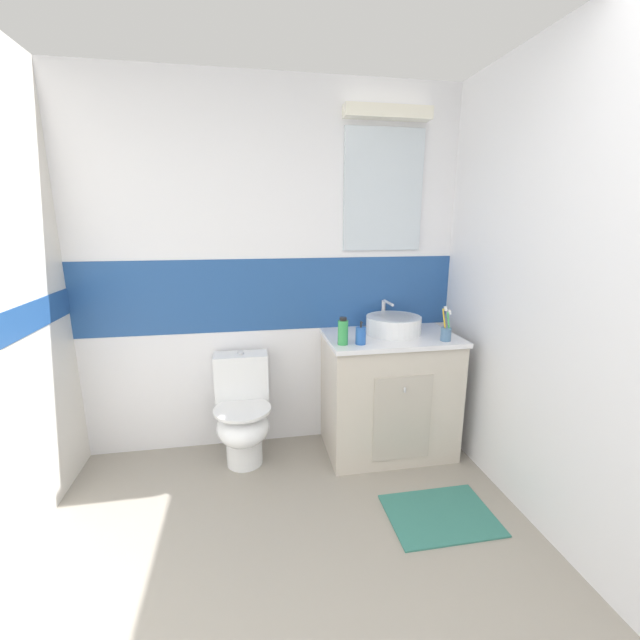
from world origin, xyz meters
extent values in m
cube|color=gray|center=(0.00, 1.20, -0.02)|extent=(3.20, 3.48, 0.04)
cube|color=white|center=(0.00, 2.45, 0.42)|extent=(3.20, 0.10, 0.85)
cube|color=#234C8C|center=(0.00, 2.45, 1.10)|extent=(3.20, 0.10, 0.50)
cube|color=white|center=(0.00, 2.45, 1.93)|extent=(3.20, 0.10, 1.15)
cube|color=silver|center=(0.77, 2.39, 1.80)|extent=(0.55, 0.02, 0.80)
cube|color=white|center=(0.77, 2.35, 2.28)|extent=(0.58, 0.10, 0.08)
cube|color=white|center=(1.35, 1.20, 1.25)|extent=(0.10, 3.48, 2.50)
cube|color=beige|center=(0.77, 2.13, 0.41)|extent=(0.86, 0.54, 0.82)
cube|color=white|center=(0.77, 2.12, 0.83)|extent=(0.88, 0.56, 0.03)
cube|color=#B6AD9F|center=(0.77, 1.85, 0.37)|extent=(0.39, 0.01, 0.57)
cylinder|color=silver|center=(0.77, 1.84, 0.57)|extent=(0.02, 0.02, 0.03)
cylinder|color=white|center=(0.80, 2.17, 0.91)|extent=(0.37, 0.37, 0.12)
cylinder|color=#AFB1BA|center=(0.80, 2.17, 0.96)|extent=(0.31, 0.31, 0.01)
cylinder|color=silver|center=(0.80, 2.38, 0.94)|extent=(0.03, 0.03, 0.19)
cylinder|color=silver|center=(0.80, 2.28, 1.04)|extent=(0.02, 0.17, 0.02)
cylinder|color=white|center=(-0.23, 2.12, 0.09)|extent=(0.24, 0.24, 0.18)
ellipsoid|color=white|center=(-0.23, 2.08, 0.29)|extent=(0.34, 0.42, 0.22)
cylinder|color=white|center=(-0.23, 2.08, 0.41)|extent=(0.37, 0.37, 0.02)
cube|color=white|center=(-0.23, 2.29, 0.56)|extent=(0.36, 0.17, 0.32)
cylinder|color=silver|center=(-0.23, 2.29, 0.73)|extent=(0.04, 0.04, 0.02)
cylinder|color=#4C7299|center=(1.07, 1.93, 0.89)|extent=(0.07, 0.07, 0.09)
cylinder|color=#3FB259|center=(1.08, 1.93, 0.96)|extent=(0.03, 0.02, 0.16)
cube|color=white|center=(1.08, 1.93, 1.04)|extent=(0.02, 0.02, 0.03)
cylinder|color=gold|center=(1.06, 1.94, 0.97)|extent=(0.04, 0.03, 0.18)
cube|color=white|center=(1.06, 1.94, 1.06)|extent=(0.02, 0.02, 0.03)
cylinder|color=#2659B2|center=(0.51, 1.96, 0.90)|extent=(0.07, 0.07, 0.11)
cylinder|color=#262626|center=(0.51, 1.96, 0.98)|extent=(0.01, 0.01, 0.04)
cylinder|color=#262626|center=(0.51, 1.95, 0.99)|extent=(0.01, 0.02, 0.01)
cylinder|color=green|center=(0.40, 1.97, 0.93)|extent=(0.06, 0.06, 0.15)
cylinder|color=black|center=(0.40, 1.97, 1.01)|extent=(0.04, 0.04, 0.02)
cube|color=#337266|center=(0.84, 1.40, 0.01)|extent=(0.58, 0.43, 0.01)
camera|label=1|loc=(-0.17, -0.40, 1.60)|focal=22.92mm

